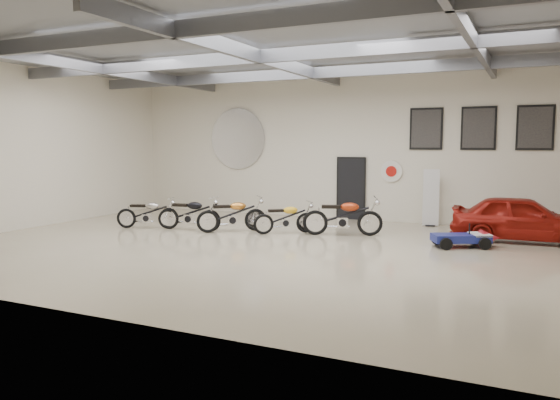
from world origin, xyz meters
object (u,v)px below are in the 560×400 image
at_px(motorcycle_red, 343,216).
at_px(banner_stand, 431,197).
at_px(motorcycle_silver, 147,213).
at_px(motorcycle_gold, 232,214).
at_px(go_kart, 467,235).
at_px(motorcycle_yellow, 285,217).
at_px(motorcycle_black, 189,213).
at_px(vintage_car, 522,218).

bearing_deg(motorcycle_red, banner_stand, 36.18).
bearing_deg(banner_stand, motorcycle_silver, -164.75).
relative_size(motorcycle_gold, go_kart, 1.19).
relative_size(motorcycle_silver, motorcycle_yellow, 1.03).
height_order(motorcycle_silver, motorcycle_red, motorcycle_red).
distance_m(motorcycle_yellow, go_kart, 5.07).
bearing_deg(motorcycle_silver, banner_stand, 8.96).
bearing_deg(go_kart, motorcycle_gold, 156.65).
distance_m(motorcycle_silver, motorcycle_gold, 2.76).
xyz_separation_m(motorcycle_silver, go_kart, (9.34, 0.98, -0.18)).
relative_size(motorcycle_black, motorcycle_red, 0.91).
distance_m(motorcycle_black, motorcycle_yellow, 2.96).
distance_m(banner_stand, motorcycle_black, 7.61).
height_order(motorcycle_gold, motorcycle_red, motorcycle_red).
relative_size(motorcycle_silver, vintage_car, 0.52).
height_order(motorcycle_silver, go_kart, motorcycle_silver).
distance_m(motorcycle_gold, vintage_car, 8.12).
height_order(motorcycle_silver, motorcycle_gold, motorcycle_gold).
distance_m(motorcycle_black, motorcycle_red, 4.65).
height_order(banner_stand, motorcycle_silver, banner_stand).
distance_m(motorcycle_black, motorcycle_gold, 1.35).
bearing_deg(vintage_car, motorcycle_black, 100.49).
relative_size(motorcycle_red, go_kart, 1.28).
bearing_deg(motorcycle_black, vintage_car, 8.20).
bearing_deg(banner_stand, motorcycle_red, -137.21).
height_order(motorcycle_black, vintage_car, vintage_car).
height_order(motorcycle_black, motorcycle_yellow, motorcycle_black).
bearing_deg(vintage_car, motorcycle_red, 100.95).
height_order(banner_stand, motorcycle_gold, banner_stand).
height_order(banner_stand, go_kart, banner_stand).
bearing_deg(go_kart, motorcycle_black, 158.07).
xyz_separation_m(banner_stand, vintage_car, (2.71, -1.73, -0.30)).
relative_size(banner_stand, motorcycle_yellow, 1.00).
relative_size(motorcycle_silver, motorcycle_black, 0.93).
xyz_separation_m(motorcycle_black, motorcycle_gold, (1.32, 0.28, 0.01)).
xyz_separation_m(go_kart, vintage_car, (1.25, 1.52, 0.31)).
bearing_deg(motorcycle_black, banner_stand, 25.96).
bearing_deg(banner_stand, motorcycle_yellow, -150.73).
bearing_deg(motorcycle_silver, motorcycle_red, -6.54).
relative_size(motorcycle_gold, vintage_car, 0.56).
height_order(motorcycle_gold, motorcycle_yellow, motorcycle_gold).
xyz_separation_m(banner_stand, motorcycle_black, (-6.50, -3.94, -0.39)).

